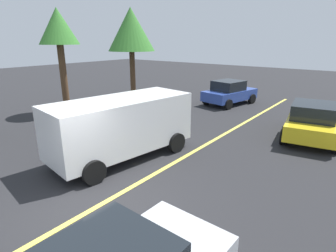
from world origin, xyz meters
TOP-DOWN VIEW (x-y plane):
  - ground_plane at (0.00, 0.00)m, footprint 80.00×80.00m
  - lane_marking_centre at (3.00, 0.00)m, footprint 28.00×0.16m
  - white_van at (2.61, 1.79)m, footprint 5.43×2.85m
  - car_yellow_far_lane at (9.09, -3.19)m, footprint 4.48×2.63m
  - car_blue_approaching at (13.00, 2.61)m, footprint 4.09×2.62m
  - tree_left_verge at (10.43, 9.00)m, footprint 3.24×3.24m
  - tree_right_verge at (5.03, 9.14)m, footprint 2.16×2.16m

SIDE VIEW (x-z plane):
  - ground_plane at x=0.00m, z-range 0.00..0.00m
  - lane_marking_centre at x=3.00m, z-range 0.00..0.01m
  - car_blue_approaching at x=13.00m, z-range 0.00..1.59m
  - car_yellow_far_lane at x=9.09m, z-range 0.01..1.59m
  - white_van at x=2.61m, z-range 0.17..2.37m
  - tree_right_verge at x=5.03m, z-range 1.78..7.59m
  - tree_left_verge at x=10.43m, z-range 1.64..7.90m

